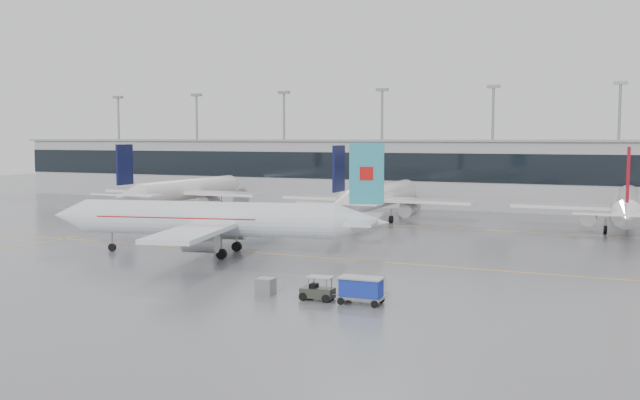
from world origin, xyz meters
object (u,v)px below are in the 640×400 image
at_px(baggage_tug, 318,292).
at_px(baggage_cart, 361,288).
at_px(gse_unit, 266,287).
at_px(air_canada_jet, 218,219).

bearing_deg(baggage_tug, baggage_cart, 0.00).
bearing_deg(gse_unit, baggage_cart, -0.29).
bearing_deg(baggage_tug, air_canada_jet, 138.30).
relative_size(baggage_tug, baggage_cart, 1.13).
distance_m(air_canada_jet, baggage_tug, 24.41).
bearing_deg(baggage_cart, baggage_tug, -180.00).
height_order(air_canada_jet, gse_unit, air_canada_jet).
xyz_separation_m(air_canada_jet, gse_unit, (14.05, -15.49, -3.20)).
relative_size(baggage_cart, gse_unit, 2.49).
distance_m(baggage_cart, gse_unit, 8.20).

